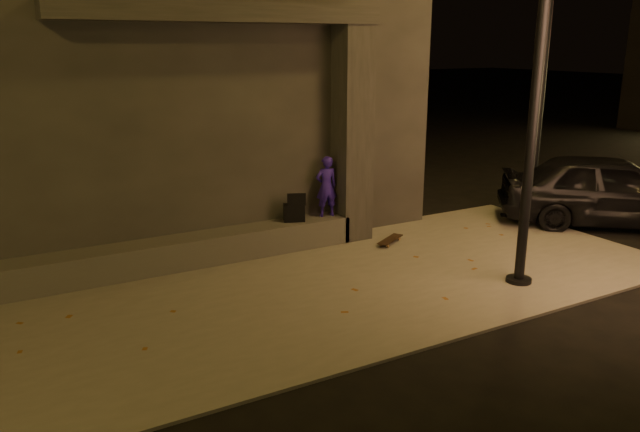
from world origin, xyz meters
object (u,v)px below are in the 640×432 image
car_a (611,190)px  skateboard (390,240)px  backpack (294,211)px  column (352,135)px  skateboarder (326,186)px

car_a → skateboard: bearing=116.6°
backpack → column: bearing=22.0°
skateboarder → backpack: size_ratio=2.13×
skateboarder → backpack: (-0.62, -0.00, -0.35)m
skateboarder → car_a: bearing=169.9°
skateboarder → car_a: skateboarder is taller
column → car_a: (4.71, -1.67, -1.16)m
backpack → skateboard: (1.51, -0.65, -0.55)m
backpack → car_a: size_ratio=0.12×
column → car_a: 5.13m
column → skateboarder: column is taller
backpack → skateboard: backpack is taller
backpack → car_a: 6.06m
skateboarder → backpack: bearing=7.7°
backpack → skateboard: bearing=-1.3°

